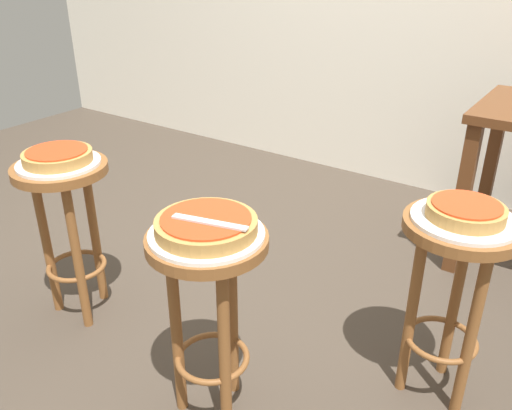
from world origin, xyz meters
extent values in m
plane|color=#42382D|center=(0.00, 0.00, 0.00)|extent=(6.00, 6.00, 0.00)
cylinder|color=brown|center=(0.33, -0.55, 0.64)|extent=(0.35, 0.35, 0.03)
cylinder|color=brown|center=(0.33, -0.44, 0.31)|extent=(0.04, 0.04, 0.63)
cylinder|color=brown|center=(0.23, -0.60, 0.31)|extent=(0.04, 0.04, 0.63)
cylinder|color=brown|center=(0.42, -0.60, 0.31)|extent=(0.04, 0.04, 0.63)
torus|color=brown|center=(0.33, -0.55, 0.22)|extent=(0.24, 0.24, 0.02)
cylinder|color=white|center=(0.33, -0.55, 0.67)|extent=(0.33, 0.33, 0.01)
cylinder|color=#B78442|center=(0.33, -0.55, 0.69)|extent=(0.29, 0.29, 0.04)
cylinder|color=red|center=(0.33, -0.55, 0.72)|extent=(0.25, 0.25, 0.01)
cylinder|color=brown|center=(-0.46, -0.44, 0.64)|extent=(0.35, 0.35, 0.03)
cylinder|color=brown|center=(-0.46, -0.33, 0.31)|extent=(0.04, 0.04, 0.63)
cylinder|color=brown|center=(-0.56, -0.50, 0.31)|extent=(0.04, 0.04, 0.63)
cylinder|color=brown|center=(-0.37, -0.50, 0.31)|extent=(0.04, 0.04, 0.63)
torus|color=brown|center=(-0.46, -0.44, 0.22)|extent=(0.24, 0.24, 0.02)
cylinder|color=silver|center=(-0.46, -0.44, 0.67)|extent=(0.30, 0.30, 0.01)
cylinder|color=#B78442|center=(-0.46, -0.44, 0.69)|extent=(0.25, 0.25, 0.04)
cylinder|color=red|center=(-0.46, -0.44, 0.72)|extent=(0.22, 0.22, 0.01)
cylinder|color=brown|center=(0.90, -0.05, 0.64)|extent=(0.35, 0.35, 0.03)
cylinder|color=brown|center=(0.90, 0.06, 0.31)|extent=(0.04, 0.04, 0.63)
cylinder|color=brown|center=(0.80, -0.10, 0.31)|extent=(0.04, 0.04, 0.63)
cylinder|color=brown|center=(0.99, -0.10, 0.31)|extent=(0.04, 0.04, 0.63)
torus|color=brown|center=(0.90, -0.05, 0.22)|extent=(0.24, 0.24, 0.02)
cylinder|color=silver|center=(0.90, -0.05, 0.67)|extent=(0.31, 0.31, 0.01)
cylinder|color=#B78442|center=(0.90, -0.05, 0.69)|extent=(0.23, 0.23, 0.04)
cylinder|color=red|center=(0.90, -0.05, 0.72)|extent=(0.20, 0.20, 0.01)
cube|color=#5B3319|center=(0.72, 0.76, 0.36)|extent=(0.06, 0.06, 0.72)
cube|color=#5B3319|center=(0.72, 1.29, 0.36)|extent=(0.06, 0.06, 0.72)
cube|color=silver|center=(0.36, -0.57, 0.72)|extent=(0.22, 0.08, 0.01)
camera|label=1|loc=(1.18, -1.54, 1.40)|focal=37.44mm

